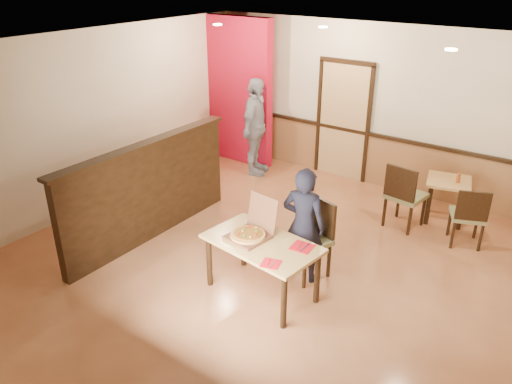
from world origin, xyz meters
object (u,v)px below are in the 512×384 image
(side_chair_right, at_px, (469,214))
(pizza_box, at_px, (251,232))
(main_table, at_px, (262,250))
(diner_chair, at_px, (311,235))
(condiment, at_px, (458,178))
(side_table, at_px, (447,190))
(passerby, at_px, (255,127))
(side_chair_left, at_px, (404,194))
(diner, at_px, (304,225))

(side_chair_right, height_order, pizza_box, pizza_box)
(main_table, relative_size, diner_chair, 1.41)
(pizza_box, relative_size, condiment, 3.84)
(diner_chair, relative_size, side_table, 1.33)
(passerby, height_order, condiment, passerby)
(side_chair_left, height_order, side_table, side_chair_left)
(side_chair_right, distance_m, condiment, 0.74)
(main_table, relative_size, side_table, 1.87)
(diner_chair, height_order, side_table, diner_chair)
(pizza_box, bearing_deg, diner_chair, 66.23)
(main_table, distance_m, passerby, 3.81)
(side_chair_right, relative_size, passerby, 0.50)
(passerby, bearing_deg, diner, -151.89)
(side_table, relative_size, condiment, 5.20)
(main_table, bearing_deg, condiment, 74.00)
(diner, relative_size, passerby, 0.83)
(pizza_box, bearing_deg, diner, 61.97)
(diner, xyz_separation_m, pizza_box, (-0.40, -0.56, 0.03))
(side_chair_right, height_order, side_table, side_chair_right)
(diner, bearing_deg, side_chair_left, -115.59)
(side_chair_left, height_order, passerby, passerby)
(diner_chair, relative_size, condiment, 6.92)
(side_chair_left, bearing_deg, main_table, 81.66)
(side_table, distance_m, diner, 2.83)
(passerby, bearing_deg, pizza_box, -162.49)
(diner, relative_size, pizza_box, 2.67)
(pizza_box, height_order, condiment, pizza_box)
(passerby, bearing_deg, diner_chair, -149.71)
(main_table, xyz_separation_m, diner_chair, (0.25, 0.73, -0.06))
(diner, height_order, pizza_box, diner)
(side_table, height_order, diner, diner)
(side_chair_right, bearing_deg, side_table, -75.14)
(diner_chair, relative_size, side_chair_right, 1.12)
(diner_chair, height_order, side_chair_right, diner_chair)
(main_table, distance_m, diner_chair, 0.77)
(pizza_box, distance_m, condiment, 3.53)
(side_chair_left, bearing_deg, side_chair_right, -171.15)
(diner_chair, distance_m, pizza_box, 0.86)
(side_chair_right, bearing_deg, condiment, -82.73)
(side_chair_right, xyz_separation_m, passerby, (-3.98, 0.44, 0.41))
(side_chair_right, xyz_separation_m, condiment, (-0.35, 0.60, 0.25))
(side_table, xyz_separation_m, passerby, (-3.50, -0.17, 0.40))
(side_chair_left, xyz_separation_m, diner, (-0.54, -2.01, 0.20))
(side_chair_left, relative_size, condiment, 6.96)
(side_chair_right, distance_m, pizza_box, 3.20)
(diner_chair, xyz_separation_m, pizza_box, (-0.43, -0.71, 0.23))
(passerby, bearing_deg, side_table, -104.48)
(passerby, relative_size, pizza_box, 3.21)
(side_chair_right, relative_size, condiment, 6.16)
(side_chair_left, xyz_separation_m, pizza_box, (-0.94, -2.57, 0.22))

